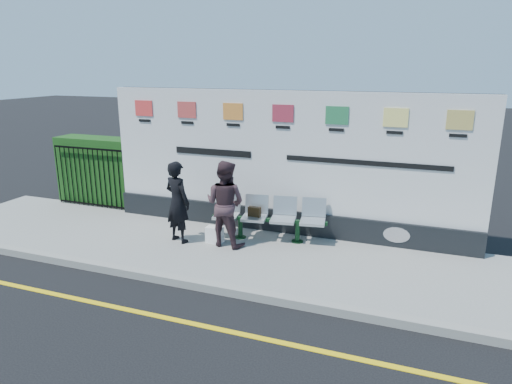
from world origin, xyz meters
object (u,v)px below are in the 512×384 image
Objects in this scene: billboard at (283,173)px; woman_right at (225,204)px; bench at (269,229)px; woman_left at (178,202)px.

woman_right is (-0.83, -1.16, -0.44)m from billboard.
billboard is 1.50m from woman_right.
woman_left is (-1.70, -0.70, 0.59)m from bench.
billboard reaches higher than woman_right.
woman_left is 0.97× the size of woman_right.
billboard reaches higher than bench.
woman_right is (0.97, 0.17, 0.02)m from woman_left.
woman_right is at bearing -151.76° from woman_left.
woman_left reaches higher than bench.
woman_right is at bearing -125.43° from billboard.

